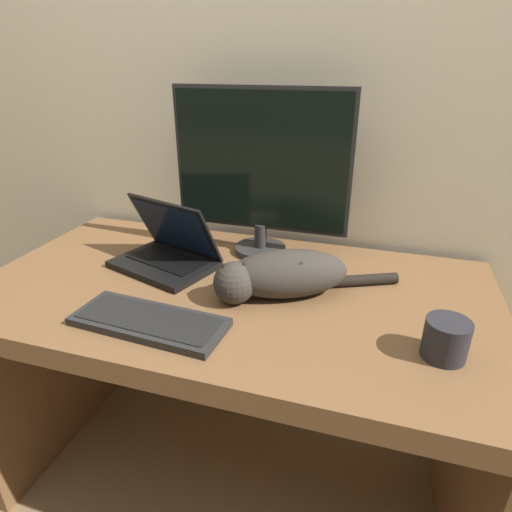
% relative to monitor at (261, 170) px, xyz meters
% --- Properties ---
extents(wall_back, '(6.40, 0.06, 2.60)m').
position_rel_monitor_xyz_m(wall_back, '(-0.01, 0.19, 0.25)').
color(wall_back, beige).
rests_on(wall_back, ground_plane).
extents(desk, '(1.46, 0.78, 0.77)m').
position_rel_monitor_xyz_m(desk, '(-0.01, -0.26, -0.44)').
color(desk, brown).
rests_on(desk, ground_plane).
extents(monitor, '(0.56, 0.17, 0.52)m').
position_rel_monitor_xyz_m(monitor, '(0.00, 0.00, 0.00)').
color(monitor, '#282828').
rests_on(monitor, desk).
extents(laptop, '(0.35, 0.29, 0.21)m').
position_rel_monitor_xyz_m(laptop, '(-0.25, -0.18, -0.23)').
color(laptop, black).
rests_on(laptop, desk).
extents(external_keyboard, '(0.39, 0.17, 0.02)m').
position_rel_monitor_xyz_m(external_keyboard, '(-0.13, -0.50, -0.27)').
color(external_keyboard, black).
rests_on(external_keyboard, desk).
extents(cat, '(0.47, 0.31, 0.13)m').
position_rel_monitor_xyz_m(cat, '(0.14, -0.27, -0.21)').
color(cat, '#332D28').
rests_on(cat, desk).
extents(coffee_mug, '(0.10, 0.10, 0.09)m').
position_rel_monitor_xyz_m(coffee_mug, '(0.54, -0.42, -0.23)').
color(coffee_mug, '#232328').
rests_on(coffee_mug, desk).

